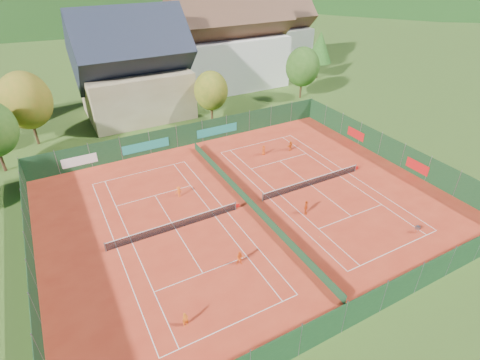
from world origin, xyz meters
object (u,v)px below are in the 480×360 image
(hotel_block_b, at_px, (270,35))
(player_right_far_b, at_px, (290,146))
(chalet, at_px, (134,72))
(player_left_near, at_px, (185,320))
(player_right_far_a, at_px, (264,150))
(player_left_mid, at_px, (240,258))
(ball_hopper, at_px, (418,228))
(hotel_block_a, at_px, (228,46))
(player_left_far, at_px, (179,192))
(player_right_near, at_px, (306,207))

(hotel_block_b, xyz_separation_m, player_right_far_b, (-19.19, -35.84, -5.97))
(chalet, bearing_deg, player_left_near, -101.25)
(player_left_near, xyz_separation_m, player_right_far_a, (18.18, 19.20, 0.03))
(player_left_near, xyz_separation_m, player_left_mid, (6.20, 3.44, 0.07))
(ball_hopper, distance_m, player_left_near, 22.65)
(hotel_block_a, height_order, player_right_far_a, hotel_block_a)
(hotel_block_a, relative_size, player_left_far, 17.43)
(chalet, xyz_separation_m, player_left_mid, (-1.83, -36.95, -5.93))
(player_left_far, xyz_separation_m, player_right_far_b, (16.58, 3.18, 0.03))
(player_right_far_b, bearing_deg, player_left_near, 19.92)
(hotel_block_a, relative_size, player_left_near, 17.31)
(player_left_mid, height_order, player_right_far_b, player_left_mid)
(ball_hopper, bearing_deg, player_left_far, 137.11)
(hotel_block_b, bearing_deg, player_right_near, -118.29)
(player_left_mid, distance_m, player_right_far_a, 19.80)
(player_left_near, xyz_separation_m, player_left_far, (5.27, 15.37, -0.00))
(chalet, xyz_separation_m, hotel_block_a, (19.00, 6.00, 0.76))
(player_left_far, bearing_deg, player_right_far_a, -169.64)
(player_left_mid, bearing_deg, hotel_block_b, 78.31)
(player_right_far_a, bearing_deg, player_right_near, 46.93)
(player_left_near, relative_size, player_left_mid, 0.90)
(hotel_block_b, xyz_separation_m, player_left_near, (-41.04, -54.39, -6.00))
(hotel_block_b, relative_size, player_left_far, 13.95)
(player_left_near, height_order, player_right_near, player_right_near)
(chalet, bearing_deg, player_left_far, -96.32)
(chalet, xyz_separation_m, player_right_far_b, (13.81, -21.84, -5.97))
(hotel_block_a, height_order, player_right_near, hotel_block_a)
(chalet, relative_size, player_right_near, 10.53)
(hotel_block_a, xyz_separation_m, player_right_near, (-11.78, -39.88, -6.61))
(hotel_block_a, xyz_separation_m, player_right_far_a, (-8.85, -27.19, -6.73))
(hotel_block_b, bearing_deg, player_left_far, -132.51)
(chalet, xyz_separation_m, player_left_far, (-2.77, -25.02, -6.01))
(ball_hopper, relative_size, player_left_near, 0.64)
(chalet, bearing_deg, player_right_far_a, -64.41)
(player_left_near, bearing_deg, ball_hopper, -5.72)
(ball_hopper, distance_m, player_right_far_a, 20.46)
(chalet, bearing_deg, player_right_near, -77.96)
(player_left_far, bearing_deg, chalet, -102.49)
(player_right_far_a, bearing_deg, hotel_block_a, -138.16)
(player_right_far_a, bearing_deg, player_left_mid, 22.65)
(ball_hopper, bearing_deg, player_left_near, 178.07)
(chalet, height_order, player_left_far, chalet)
(player_left_mid, relative_size, player_right_far_b, 1.07)
(player_right_near, bearing_deg, ball_hopper, -96.49)
(player_right_far_a, distance_m, player_right_far_b, 3.72)
(hotel_block_a, distance_m, ball_hopper, 47.84)
(player_left_near, bearing_deg, chalet, 74.96)
(player_left_mid, height_order, player_left_far, player_left_mid)
(chalet, distance_m, player_left_far, 25.88)
(hotel_block_b, bearing_deg, player_left_mid, -124.36)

